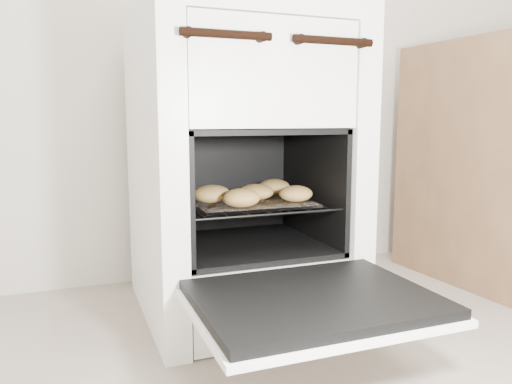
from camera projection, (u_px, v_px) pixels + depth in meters
stove at (239, 170)px, 1.41m from camera, size 0.55×0.61×0.84m
oven_door at (313, 302)px, 1.02m from camera, size 0.49×0.38×0.03m
oven_rack at (247, 203)px, 1.37m from camera, size 0.40×0.38×0.01m
foil_sheet at (249, 202)px, 1.35m from camera, size 0.31×0.27×0.01m
baked_rolls at (253, 193)px, 1.34m from camera, size 0.33×0.28×0.05m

